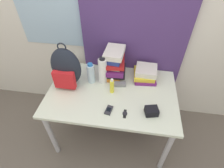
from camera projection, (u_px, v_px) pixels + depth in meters
ground_plane at (106, 163)px, 1.89m from camera, size 12.00×12.00×0.00m
wall_back at (119, 16)px, 1.68m from camera, size 6.00×0.06×2.50m
curtain_blue at (135, 19)px, 1.63m from camera, size 1.06×0.04×2.50m
desk at (112, 97)px, 1.76m from camera, size 1.25×0.81×0.70m
backpack at (66, 68)px, 1.65m from camera, size 0.29×0.19×0.47m
book_stack_left at (114, 63)px, 1.78m from camera, size 0.25×0.29×0.31m
book_stack_center at (145, 73)px, 1.82m from camera, size 0.24×0.29×0.13m
water_bottle at (91, 73)px, 1.74m from camera, size 0.08×0.08×0.23m
sports_bottle at (103, 71)px, 1.71m from camera, size 0.08×0.08×0.30m
sunscreen_bottle at (112, 86)px, 1.65m from camera, size 0.04×0.04×0.16m
cell_phone at (109, 110)px, 1.53m from camera, size 0.07×0.11×0.02m
sunglasses_case at (118, 84)px, 1.76m from camera, size 0.16×0.08×0.04m
camera_pouch at (152, 111)px, 1.49m from camera, size 0.13×0.11×0.07m
wristwatch at (125, 114)px, 1.50m from camera, size 0.04×0.09×0.01m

